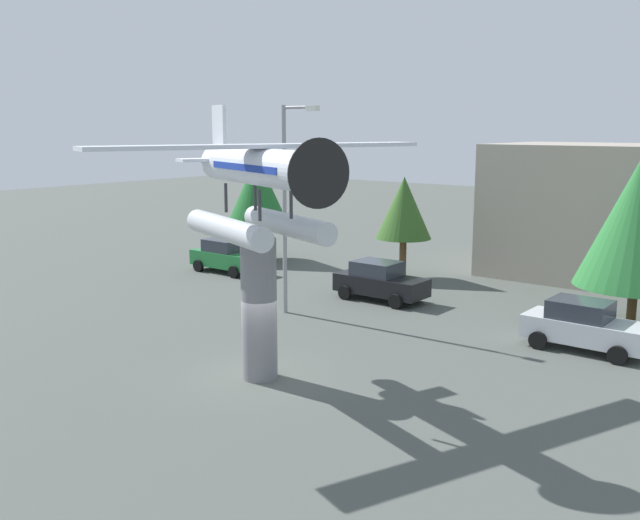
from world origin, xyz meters
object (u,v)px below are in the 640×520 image
object	(u,v)px
tree_west	(257,192)
storefront_building	(619,213)
display_pedestal	(259,309)
tree_center_back	(639,221)
tree_east	(404,208)
car_near_green	(227,256)
streetlight_primary	(288,196)
floatplane_monument	(259,183)
car_mid_black	(380,281)
car_far_silver	(585,326)

from	to	relation	value
tree_west	storefront_building	bearing A→B (deg)	22.44
display_pedestal	tree_center_back	bearing A→B (deg)	60.06
display_pedestal	tree_east	bearing A→B (deg)	106.31
car_near_green	storefront_building	world-z (taller)	storefront_building
car_near_green	streetlight_primary	bearing A→B (deg)	-28.39
floatplane_monument	car_mid_black	size ratio (longest dim) A/B	2.41
streetlight_primary	tree_west	world-z (taller)	streetlight_primary
car_near_green	tree_center_back	bearing A→B (deg)	5.58
floatplane_monument	storefront_building	distance (m)	22.56
car_near_green	storefront_building	bearing A→B (deg)	33.25
car_far_silver	tree_east	distance (m)	13.44
floatplane_monument	tree_center_back	world-z (taller)	floatplane_monument
tree_west	tree_center_back	world-z (taller)	tree_center_back
floatplane_monument	tree_center_back	bearing A→B (deg)	81.61
streetlight_primary	tree_east	world-z (taller)	streetlight_primary
tree_west	streetlight_primary	bearing A→B (deg)	-40.73
car_mid_black	car_far_silver	size ratio (longest dim) A/B	1.00
floatplane_monument	tree_west	size ratio (longest dim) A/B	1.66
display_pedestal	streetlight_primary	xyz separation A→B (m)	(-4.47, 6.50, 2.72)
car_far_silver	tree_west	distance (m)	21.71
streetlight_primary	tree_center_back	bearing A→B (deg)	28.33
car_near_green	tree_east	xyz separation A→B (m)	(8.17, 4.60, 2.73)
tree_west	tree_center_back	xyz separation A→B (m)	(21.30, -1.65, 0.22)
tree_west	tree_east	size ratio (longest dim) A/B	1.17
tree_center_back	storefront_building	bearing A→B (deg)	110.12
floatplane_monument	streetlight_primary	world-z (taller)	streetlight_primary
floatplane_monument	tree_west	distance (m)	20.33
car_far_silver	storefront_building	bearing A→B (deg)	102.29
car_far_silver	streetlight_primary	size ratio (longest dim) A/B	0.49
floatplane_monument	tree_east	distance (m)	16.47
streetlight_primary	tree_west	xyz separation A→B (m)	(-9.38, 8.08, -0.93)
floatplane_monument	tree_west	xyz separation A→B (m)	(-13.97, 14.62, -2.08)
car_near_green	tree_east	world-z (taller)	tree_east
storefront_building	tree_west	distance (m)	19.46
display_pedestal	car_mid_black	xyz separation A→B (m)	(-2.75, 10.78, -1.32)
storefront_building	floatplane_monument	bearing A→B (deg)	-100.28
display_pedestal	tree_center_back	distance (m)	15.05
tree_east	tree_center_back	size ratio (longest dim) A/B	0.78
car_far_silver	tree_east	bearing A→B (deg)	150.73
display_pedestal	tree_center_back	size ratio (longest dim) A/B	0.65
car_near_green	tree_center_back	distance (m)	20.53
car_near_green	floatplane_monument	bearing A→B (deg)	-40.59
display_pedestal	storefront_building	bearing A→B (deg)	79.39
car_near_green	streetlight_primary	world-z (taller)	streetlight_primary
display_pedestal	tree_center_back	world-z (taller)	tree_center_back
car_near_green	car_mid_black	bearing A→B (deg)	-1.01
car_mid_black	tree_east	bearing A→B (deg)	110.64
tree_center_back	streetlight_primary	bearing A→B (deg)	-151.67
streetlight_primary	tree_center_back	world-z (taller)	streetlight_primary
car_mid_black	streetlight_primary	bearing A→B (deg)	-111.89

